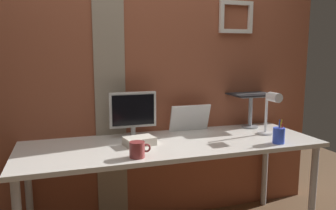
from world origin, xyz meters
name	(u,v)px	position (x,y,z in m)	size (l,w,h in m)	color
brick_wall_back	(139,81)	(0.00, 0.39, 1.15)	(3.13, 0.16, 2.30)	brown
desk	(172,151)	(0.14, -0.03, 0.68)	(2.09, 0.71, 0.75)	silver
monitor	(133,113)	(-0.09, 0.20, 0.93)	(0.35, 0.18, 0.34)	silver
laptop_stand	(251,106)	(0.91, 0.21, 0.93)	(0.28, 0.22, 0.27)	gray
laptop	(247,88)	(0.91, 0.28, 1.08)	(0.36, 0.32, 0.21)	black
whiteboard_panel	(190,118)	(0.38, 0.24, 0.86)	(0.33, 0.02, 0.22)	white
desk_lamp	(271,109)	(0.90, -0.08, 0.96)	(0.12, 0.20, 0.33)	white
pen_cup	(279,135)	(0.83, -0.29, 0.81)	(0.08, 0.08, 0.17)	blue
coffee_mug	(137,150)	(-0.17, -0.29, 0.80)	(0.13, 0.09, 0.10)	maroon
paper_clutter_stack	(139,141)	(-0.10, -0.03, 0.78)	(0.20, 0.14, 0.06)	silver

